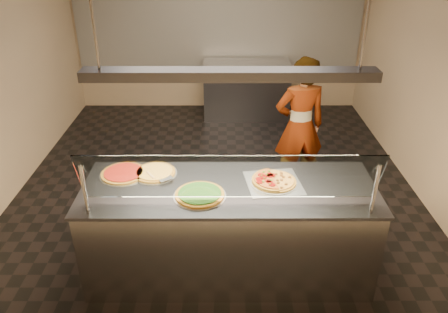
{
  "coord_description": "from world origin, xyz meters",
  "views": [
    {
      "loc": [
        0.08,
        -4.68,
        2.96
      ],
      "look_at": [
        0.09,
        -1.0,
        1.02
      ],
      "focal_mm": 35.0,
      "sensor_mm": 36.0,
      "label": 1
    }
  ],
  "objects_px": {
    "half_pizza_sausage": "(284,180)",
    "heat_lamp_housing": "(230,74)",
    "worker": "(300,127)",
    "pizza_spatula": "(157,176)",
    "pizza_tomato": "(124,173)",
    "perforated_tray": "(274,182)",
    "serving_counter": "(229,229)",
    "sneeze_guard": "(230,178)",
    "pizza_spinach": "(200,194)",
    "pizza_cheese": "(155,172)",
    "prep_table": "(246,89)",
    "half_pizza_pepperoni": "(263,179)"
  },
  "relations": [
    {
      "from": "pizza_spatula",
      "to": "pizza_tomato",
      "type": "bearing_deg",
      "value": 165.36
    },
    {
      "from": "serving_counter",
      "to": "pizza_tomato",
      "type": "distance_m",
      "value": 1.11
    },
    {
      "from": "heat_lamp_housing",
      "to": "worker",
      "type": "bearing_deg",
      "value": 60.11
    },
    {
      "from": "sneeze_guard",
      "to": "half_pizza_pepperoni",
      "type": "distance_m",
      "value": 0.58
    },
    {
      "from": "half_pizza_sausage",
      "to": "pizza_spatula",
      "type": "bearing_deg",
      "value": 176.29
    },
    {
      "from": "pizza_spinach",
      "to": "pizza_spatula",
      "type": "xyz_separation_m",
      "value": [
        -0.41,
        0.29,
        0.01
      ]
    },
    {
      "from": "half_pizza_sausage",
      "to": "heat_lamp_housing",
      "type": "bearing_deg",
      "value": -172.13
    },
    {
      "from": "sneeze_guard",
      "to": "pizza_spinach",
      "type": "relative_size",
      "value": 5.22
    },
    {
      "from": "half_pizza_sausage",
      "to": "perforated_tray",
      "type": "bearing_deg",
      "value": 179.22
    },
    {
      "from": "perforated_tray",
      "to": "heat_lamp_housing",
      "type": "distance_m",
      "value": 1.09
    },
    {
      "from": "half_pizza_sausage",
      "to": "pizza_spinach",
      "type": "xyz_separation_m",
      "value": [
        -0.74,
        -0.21,
        -0.01
      ]
    },
    {
      "from": "worker",
      "to": "pizza_spatula",
      "type": "bearing_deg",
      "value": 30.8
    },
    {
      "from": "pizza_spinach",
      "to": "prep_table",
      "type": "distance_m",
      "value": 4.17
    },
    {
      "from": "pizza_spatula",
      "to": "heat_lamp_housing",
      "type": "xyz_separation_m",
      "value": [
        0.66,
        -0.14,
        0.99
      ]
    },
    {
      "from": "half_pizza_pepperoni",
      "to": "pizza_cheese",
      "type": "bearing_deg",
      "value": 170.28
    },
    {
      "from": "pizza_tomato",
      "to": "pizza_spatula",
      "type": "xyz_separation_m",
      "value": [
        0.32,
        -0.08,
        0.01
      ]
    },
    {
      "from": "half_pizza_sausage",
      "to": "pizza_cheese",
      "type": "relative_size",
      "value": 1.01
    },
    {
      "from": "pizza_spinach",
      "to": "worker",
      "type": "relative_size",
      "value": 0.27
    },
    {
      "from": "half_pizza_sausage",
      "to": "heat_lamp_housing",
      "type": "xyz_separation_m",
      "value": [
        -0.49,
        -0.07,
        0.99
      ]
    },
    {
      "from": "half_pizza_pepperoni",
      "to": "worker",
      "type": "bearing_deg",
      "value": 68.76
    },
    {
      "from": "half_pizza_pepperoni",
      "to": "pizza_tomato",
      "type": "height_order",
      "value": "half_pizza_pepperoni"
    },
    {
      "from": "serving_counter",
      "to": "pizza_spinach",
      "type": "bearing_deg",
      "value": -150.2
    },
    {
      "from": "pizza_spinach",
      "to": "pizza_cheese",
      "type": "xyz_separation_m",
      "value": [
        -0.44,
        0.38,
        -0.0
      ]
    },
    {
      "from": "sneeze_guard",
      "to": "worker",
      "type": "height_order",
      "value": "worker"
    },
    {
      "from": "pizza_cheese",
      "to": "pizza_tomato",
      "type": "bearing_deg",
      "value": -177.27
    },
    {
      "from": "sneeze_guard",
      "to": "heat_lamp_housing",
      "type": "xyz_separation_m",
      "value": [
        0.0,
        0.34,
        0.72
      ]
    },
    {
      "from": "serving_counter",
      "to": "pizza_spinach",
      "type": "relative_size",
      "value": 5.75
    },
    {
      "from": "perforated_tray",
      "to": "pizza_cheese",
      "type": "xyz_separation_m",
      "value": [
        -1.09,
        0.17,
        0.01
      ]
    },
    {
      "from": "prep_table",
      "to": "perforated_tray",
      "type": "bearing_deg",
      "value": -89.22
    },
    {
      "from": "half_pizza_sausage",
      "to": "pizza_spinach",
      "type": "distance_m",
      "value": 0.77
    },
    {
      "from": "sneeze_guard",
      "to": "worker",
      "type": "distance_m",
      "value": 2.07
    },
    {
      "from": "pizza_cheese",
      "to": "pizza_spatula",
      "type": "distance_m",
      "value": 0.1
    },
    {
      "from": "serving_counter",
      "to": "pizza_spatula",
      "type": "bearing_deg",
      "value": 167.74
    },
    {
      "from": "serving_counter",
      "to": "pizza_spatula",
      "type": "xyz_separation_m",
      "value": [
        -0.66,
        0.14,
        0.49
      ]
    },
    {
      "from": "pizza_spinach",
      "to": "prep_table",
      "type": "relative_size",
      "value": 0.3
    },
    {
      "from": "pizza_spinach",
      "to": "serving_counter",
      "type": "bearing_deg",
      "value": 29.8
    },
    {
      "from": "pizza_spatula",
      "to": "worker",
      "type": "relative_size",
      "value": 0.16
    },
    {
      "from": "half_pizza_pepperoni",
      "to": "worker",
      "type": "height_order",
      "value": "worker"
    },
    {
      "from": "sneeze_guard",
      "to": "heat_lamp_housing",
      "type": "height_order",
      "value": "heat_lamp_housing"
    },
    {
      "from": "pizza_tomato",
      "to": "sneeze_guard",
      "type": "bearing_deg",
      "value": -30.29
    },
    {
      "from": "perforated_tray",
      "to": "half_pizza_sausage",
      "type": "height_order",
      "value": "half_pizza_sausage"
    },
    {
      "from": "pizza_spinach",
      "to": "worker",
      "type": "distance_m",
      "value": 1.99
    },
    {
      "from": "pizza_spinach",
      "to": "worker",
      "type": "bearing_deg",
      "value": 55.88
    },
    {
      "from": "serving_counter",
      "to": "perforated_tray",
      "type": "relative_size",
      "value": 4.86
    },
    {
      "from": "prep_table",
      "to": "pizza_spinach",
      "type": "bearing_deg",
      "value": -98.3
    },
    {
      "from": "heat_lamp_housing",
      "to": "half_pizza_sausage",
      "type": "bearing_deg",
      "value": 7.87
    },
    {
      "from": "pizza_spinach",
      "to": "pizza_tomato",
      "type": "height_order",
      "value": "pizza_spinach"
    },
    {
      "from": "perforated_tray",
      "to": "worker",
      "type": "relative_size",
      "value": 0.32
    },
    {
      "from": "pizza_spinach",
      "to": "sneeze_guard",
      "type": "bearing_deg",
      "value": -38.39
    },
    {
      "from": "worker",
      "to": "heat_lamp_housing",
      "type": "xyz_separation_m",
      "value": [
        -0.86,
        -1.5,
        1.1
      ]
    }
  ]
}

